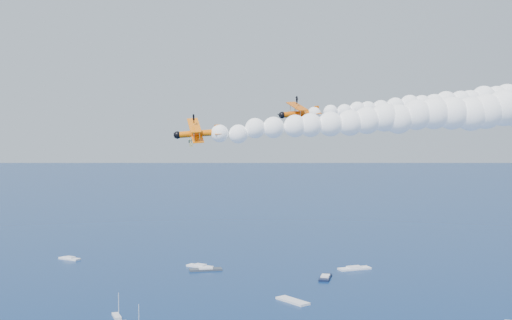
{
  "coord_description": "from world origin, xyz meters",
  "views": [
    {
      "loc": [
        8.3,
        -85.4,
        56.62
      ],
      "look_at": [
        -1.36,
        21.21,
        51.01
      ],
      "focal_mm": 47.22,
      "sensor_mm": 36.0,
      "label": 1
    }
  ],
  "objects": [
    {
      "name": "biplane_trail",
      "position": [
        -7.95,
        5.8,
        55.42
      ],
      "size": [
        8.07,
        9.47,
        6.54
      ],
      "primitive_type": null,
      "rotation": [
        -0.26,
        0.07,
        3.38
      ],
      "color": "#FE6E05"
    },
    {
      "name": "spectator_boats",
      "position": [
        -2.03,
        118.5,
        0.35
      ],
      "size": [
        212.95,
        158.02,
        0.7
      ],
      "color": "#292E36",
      "rests_on": "ground"
    },
    {
      "name": "smoke_trail_lead",
      "position": [
        30.35,
        44.72,
        60.58
      ],
      "size": [
        53.99,
        34.56,
        9.67
      ],
      "primitive_type": null,
      "rotation": [
        0.0,
        0.0,
        3.45
      ],
      "color": "white"
    },
    {
      "name": "smoke_trail_trail",
      "position": [
        17.7,
        12.04,
        57.4
      ],
      "size": [
        53.7,
        28.38,
        9.67
      ],
      "primitive_type": null,
      "rotation": [
        0.0,
        0.0,
        3.38
      ],
      "color": "white"
    },
    {
      "name": "biplane_lead",
      "position": [
        5.23,
        36.61,
        58.6
      ],
      "size": [
        9.96,
        11.38,
        7.28
      ],
      "primitive_type": null,
      "rotation": [
        -0.2,
        0.07,
        3.45
      ],
      "color": "#DD5804"
    }
  ]
}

